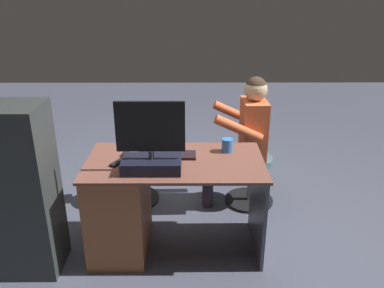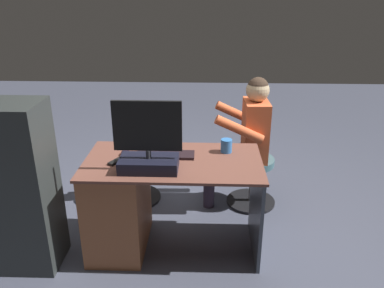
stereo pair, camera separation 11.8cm
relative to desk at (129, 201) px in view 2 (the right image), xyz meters
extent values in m
plane|color=#45495A|center=(-0.33, -0.34, -0.38)|extent=(10.00, 10.00, 0.00)
cube|color=brown|center=(-0.33, 0.00, 0.33)|extent=(1.26, 0.67, 0.02)
cube|color=brown|center=(0.09, 0.00, -0.03)|extent=(0.40, 0.62, 0.70)
cube|color=#414954|center=(-0.94, 0.00, -0.03)|extent=(0.02, 0.61, 0.70)
cube|color=black|center=(-0.18, 0.15, 0.38)|extent=(0.39, 0.23, 0.08)
cylinder|color=#333338|center=(-0.18, 0.15, 0.45)|extent=(0.04, 0.04, 0.06)
cube|color=black|center=(-0.18, 0.15, 0.65)|extent=(0.45, 0.02, 0.34)
cube|color=black|center=(-0.18, 0.14, 0.65)|extent=(0.41, 0.00, 0.30)
cube|color=black|center=(-0.27, -0.07, 0.35)|extent=(0.42, 0.14, 0.02)
ellipsoid|color=#301E2B|center=(0.02, -0.08, 0.36)|extent=(0.06, 0.10, 0.04)
cylinder|color=#3372BF|center=(-0.71, -0.16, 0.39)|extent=(0.08, 0.08, 0.10)
cube|color=black|center=(0.06, 0.04, 0.35)|extent=(0.11, 0.15, 0.02)
cylinder|color=black|center=(0.09, -0.70, -0.37)|extent=(0.47, 0.47, 0.03)
cylinder|color=gray|center=(0.09, -0.70, -0.17)|extent=(0.04, 0.04, 0.36)
cylinder|color=#483C3C|center=(0.09, -0.70, 0.04)|extent=(0.36, 0.36, 0.06)
ellipsoid|color=tan|center=(0.09, -0.70, 0.17)|extent=(0.19, 0.16, 0.19)
sphere|color=tan|center=(0.09, -0.70, 0.32)|extent=(0.15, 0.15, 0.15)
sphere|color=beige|center=(0.09, -0.76, 0.31)|extent=(0.06, 0.06, 0.06)
sphere|color=tan|center=(0.04, -0.70, 0.38)|extent=(0.06, 0.06, 0.06)
sphere|color=tan|center=(0.14, -0.70, 0.38)|extent=(0.06, 0.06, 0.06)
cylinder|color=tan|center=(0.00, -0.73, 0.20)|extent=(0.05, 0.15, 0.10)
cylinder|color=tan|center=(0.19, -0.73, 0.20)|extent=(0.05, 0.15, 0.10)
cylinder|color=tan|center=(0.04, -0.80, 0.10)|extent=(0.06, 0.12, 0.06)
cylinder|color=tan|center=(0.14, -0.80, 0.10)|extent=(0.06, 0.12, 0.06)
cylinder|color=black|center=(-0.98, -0.66, -0.37)|extent=(0.44, 0.44, 0.03)
cylinder|color=gray|center=(-0.98, -0.66, -0.17)|extent=(0.04, 0.04, 0.36)
cylinder|color=#3C606B|center=(-0.98, -0.66, 0.04)|extent=(0.37, 0.37, 0.06)
cube|color=#E06236|center=(-0.98, -0.66, 0.33)|extent=(0.21, 0.33, 0.52)
sphere|color=tan|center=(-0.98, -0.66, 0.68)|extent=(0.19, 0.19, 0.19)
sphere|color=#3E2D22|center=(-0.98, -0.66, 0.70)|extent=(0.18, 0.18, 0.18)
cylinder|color=#E06236|center=(-0.83, -0.47, 0.41)|extent=(0.41, 0.09, 0.25)
cylinder|color=#E06236|center=(-0.84, -0.87, 0.41)|extent=(0.41, 0.09, 0.25)
cylinder|color=#382D3E|center=(-0.79, -0.58, 0.09)|extent=(0.39, 0.12, 0.11)
cylinder|color=#382D3E|center=(-0.60, -0.59, -0.16)|extent=(0.10, 0.10, 0.45)
cylinder|color=#382D3E|center=(-0.79, -0.76, 0.09)|extent=(0.39, 0.12, 0.11)
cylinder|color=#382D3E|center=(-0.60, -0.76, -0.16)|extent=(0.10, 0.10, 0.45)
cube|color=#2A2F2E|center=(0.69, 0.22, 0.22)|extent=(0.44, 0.36, 1.20)
camera|label=1|loc=(-0.44, 2.52, 1.51)|focal=36.86mm
camera|label=2|loc=(-0.56, 2.52, 1.51)|focal=36.86mm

